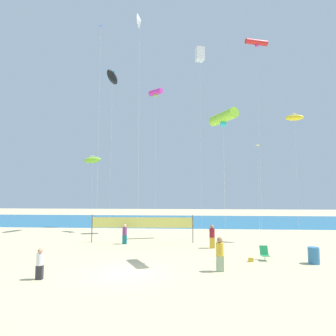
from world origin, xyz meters
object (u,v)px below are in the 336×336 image
Objects in this scene: kite_lime_tube at (223,118)px; kite_lime_inflatable at (92,160)px; trash_barrel at (314,255)px; kite_yellow_inflatable at (294,118)px; volleyball_net at (142,223)px; kite_white_delta at (140,22)px; beachgoer_plum_shirt at (125,233)px; beachgoer_mustard_shirt at (220,253)px; kite_black_inflatable at (112,77)px; beach_handbag at (251,260)px; kite_yellow_diamond at (257,148)px; beachgoer_white_shirt at (40,263)px; kite_blue_diamond at (101,44)px; folding_beach_chair at (264,253)px; kite_white_box at (200,54)px; kite_red_tube at (257,43)px; beachgoer_maroon_shirt at (212,236)px; kite_magenta_tube at (156,93)px.

kite_lime_inflatable is (-14.67, 17.29, -0.60)m from kite_lime_tube.
kite_yellow_inflatable reaches higher than trash_barrel.
volleyball_net is 16.84m from kite_white_delta.
beachgoer_mustard_shirt is at bearing -137.29° from beachgoer_plum_shirt.
beach_handbag is at bearing -46.81° from kite_black_inflatable.
kite_lime_tube is 0.94× the size of kite_yellow_diamond.
beachgoer_white_shirt is 0.16× the size of kite_lime_tube.
volleyball_net is at bearing 133.84° from kite_lime_tube.
kite_white_delta is (4.77, -4.75, -0.94)m from kite_blue_diamond.
kite_lime_inflatable is at bearing 170.54° from folding_beach_chair.
kite_white_box is at bearing 93.53° from kite_lime_tube.
kite_red_tube is 0.95× the size of kite_blue_diamond.
beachgoer_mustard_shirt is at bearing -72.14° from beachgoer_maroon_shirt.
kite_red_tube is at bearing 65.74° from beachgoer_maroon_shirt.
trash_barrel is 25.92m from kite_blue_diamond.
beachgoer_mustard_shirt is 24.41m from kite_white_box.
beachgoer_maroon_shirt is at bearing -18.33° from kite_blue_diamond.
trash_barrel is 0.08× the size of kite_yellow_inflatable.
kite_blue_diamond is at bearing -67.87° from kite_lime_inflatable.
kite_red_tube is 2.18× the size of kite_lime_inflatable.
kite_lime_inflatable is at bearing 1.13° from beachgoer_white_shirt.
kite_blue_diamond is at bearing -6.55° from beachgoer_white_shirt.
kite_yellow_inflatable is at bearing -29.74° from kite_white_box.
volleyball_net is at bearing -29.80° from beachgoer_white_shirt.
trash_barrel is at bearing -105.92° from kite_yellow_inflatable.
folding_beach_chair is at bearing 17.32° from kite_lime_tube.
beachgoer_mustard_shirt is at bearing -133.33° from beach_handbag.
beach_handbag is at bearing 10.63° from kite_lime_tube.
kite_white_box reaches higher than trash_barrel.
beachgoer_plum_shirt is 10.08m from beachgoer_white_shirt.
kite_yellow_inflatable is at bearing -17.27° from kite_black_inflatable.
kite_magenta_tube is at bearing 119.18° from beach_handbag.
kite_yellow_diamond is at bearing 79.29° from beachgoer_maroon_shirt.
kite_yellow_diamond is 8.04m from kite_yellow_inflatable.
kite_yellow_inflatable is at bearing 89.64° from folding_beach_chair.
beachgoer_maroon_shirt is 0.09× the size of kite_red_tube.
beachgoer_plum_shirt is 0.10× the size of kite_magenta_tube.
kite_red_tube is at bearing -70.57° from beachgoer_plum_shirt.
kite_yellow_diamond reaches higher than volleyball_net.
beach_handbag is 0.03× the size of kite_lime_inflatable.
beachgoer_mustard_shirt is at bearing -53.88° from kite_lime_inflatable.
kite_magenta_tube is at bearing 157.49° from folding_beach_chair.
volleyball_net is 0.88× the size of kite_yellow_diamond.
kite_magenta_tube reaches higher than kite_lime_inflatable.
kite_yellow_inflatable is (1.52, -7.75, 1.53)m from kite_yellow_diamond.
trash_barrel reaches higher than beach_handbag.
kite_lime_tube reaches higher than trash_barrel.
kite_black_inflatable is at bearing 158.07° from beachgoer_maroon_shirt.
beachgoer_plum_shirt is 19.29m from kite_yellow_diamond.
kite_blue_diamond is (-10.46, 3.47, 18.12)m from beachgoer_maroon_shirt.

